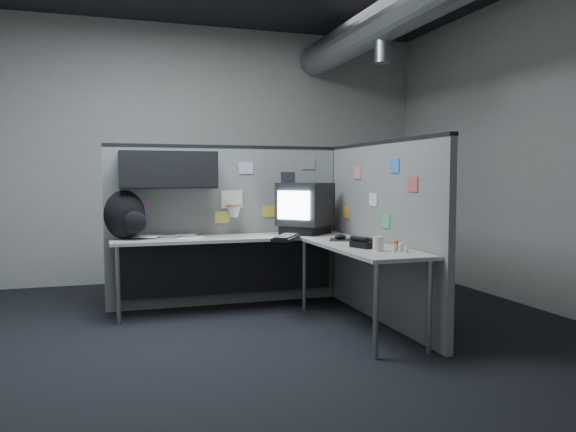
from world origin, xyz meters
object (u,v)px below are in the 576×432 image
object	(u,v)px
monitor	(305,208)
phone	(365,243)
keyboard	(286,238)
desk	(265,251)
backpack	(126,215)

from	to	relation	value
monitor	phone	bearing A→B (deg)	-82.22
keyboard	phone	world-z (taller)	phone
desk	phone	size ratio (longest dim) A/B	9.28
backpack	keyboard	bearing A→B (deg)	-34.31
backpack	desk	bearing A→B (deg)	-30.49
monitor	phone	size ratio (longest dim) A/B	2.57
keyboard	backpack	size ratio (longest dim) A/B	1.06
monitor	desk	bearing A→B (deg)	-145.85
monitor	backpack	xyz separation A→B (m)	(-1.75, 0.03, -0.04)
keyboard	backpack	bearing A→B (deg)	147.94
desk	phone	distance (m)	1.09
keyboard	phone	size ratio (longest dim) A/B	1.95
monitor	backpack	size ratio (longest dim) A/B	1.40
monitor	backpack	world-z (taller)	monitor
monitor	backpack	bearing A→B (deg)	-177.87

